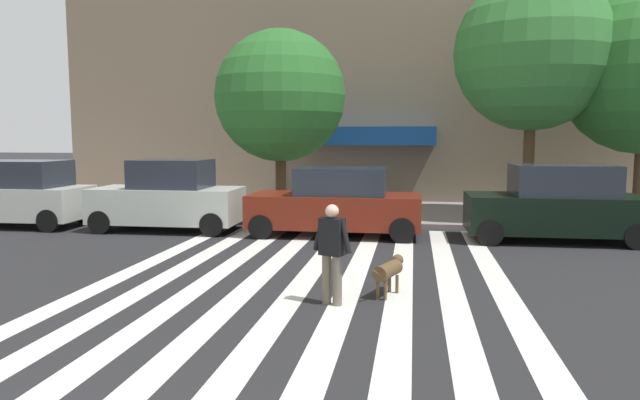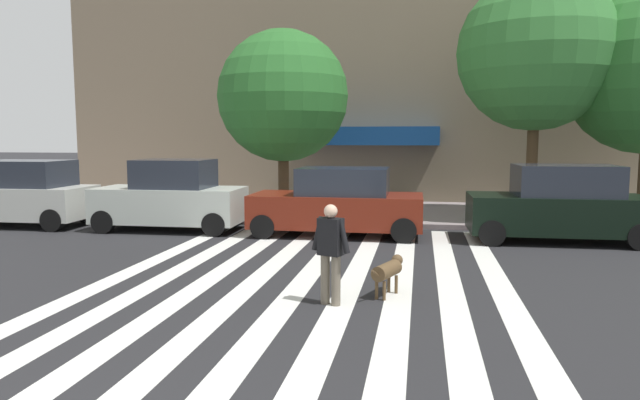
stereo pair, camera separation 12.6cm
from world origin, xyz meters
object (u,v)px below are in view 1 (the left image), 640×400
object	(u,v)px
parked_car_near_curb	(18,194)
parked_car_third_in_line	(336,203)
parked_car_fourth_in_line	(556,205)
dog_on_leash	(389,270)
street_tree_middle	(533,53)
pedestrian_dog_walker	(332,248)
parked_car_behind_first	(168,198)
street_tree_nearest	(280,96)

from	to	relation	value
parked_car_near_curb	parked_car_third_in_line	xyz separation A→B (m)	(9.77, -0.00, -0.08)
parked_car_fourth_in_line	dog_on_leash	size ratio (longest dim) A/B	4.19
parked_car_near_curb	street_tree_middle	bearing A→B (deg)	12.58
pedestrian_dog_walker	dog_on_leash	bearing A→B (deg)	38.12
street_tree_middle	parked_car_behind_first	bearing A→B (deg)	-161.97
parked_car_third_in_line	pedestrian_dog_walker	world-z (taller)	parked_car_third_in_line
parked_car_near_curb	parked_car_fourth_in_line	world-z (taller)	parked_car_near_curb
parked_car_behind_first	parked_car_fourth_in_line	size ratio (longest dim) A/B	0.96
parked_car_near_curb	parked_car_behind_first	world-z (taller)	parked_car_behind_first
parked_car_near_curb	street_tree_middle	distance (m)	16.40
street_tree_middle	parked_car_third_in_line	bearing A→B (deg)	-148.71
dog_on_leash	parked_car_third_in_line	bearing A→B (deg)	106.31
street_tree_middle	pedestrian_dog_walker	distance (m)	11.90
parked_car_third_in_line	street_tree_middle	distance (m)	7.96
street_tree_middle	dog_on_leash	size ratio (longest dim) A/B	7.13
parked_car_near_curb	parked_car_behind_first	size ratio (longest dim) A/B	1.00
parked_car_behind_first	street_tree_nearest	distance (m)	4.91
street_tree_nearest	dog_on_leash	distance (m)	10.06
parked_car_behind_first	street_tree_middle	xyz separation A→B (m)	(10.58, 3.44, 4.33)
street_tree_nearest	dog_on_leash	size ratio (longest dim) A/B	5.64
parked_car_near_curb	dog_on_leash	size ratio (longest dim) A/B	4.00
street_tree_nearest	dog_on_leash	world-z (taller)	street_tree_nearest
parked_car_behind_first	pedestrian_dog_walker	size ratio (longest dim) A/B	2.59
dog_on_leash	street_tree_nearest	bearing A→B (deg)	114.62
parked_car_near_curb	dog_on_leash	xyz separation A→B (m)	(11.47, -5.81, -0.53)
street_tree_nearest	street_tree_middle	bearing A→B (deg)	5.08
parked_car_fourth_in_line	parked_car_behind_first	bearing A→B (deg)	-180.00
parked_car_third_in_line	street_tree_nearest	world-z (taller)	street_tree_nearest
parked_car_third_in_line	parked_car_fourth_in_line	world-z (taller)	parked_car_fourth_in_line
parked_car_behind_first	pedestrian_dog_walker	world-z (taller)	parked_car_behind_first
parked_car_fourth_in_line	street_tree_middle	world-z (taller)	street_tree_middle
street_tree_nearest	pedestrian_dog_walker	world-z (taller)	street_tree_nearest
parked_car_near_curb	parked_car_behind_first	distance (m)	4.85
pedestrian_dog_walker	dog_on_leash	distance (m)	1.23
parked_car_near_curb	street_tree_nearest	distance (m)	8.59
street_tree_nearest	pedestrian_dog_walker	bearing A→B (deg)	-71.85
parked_car_fourth_in_line	street_tree_nearest	world-z (taller)	street_tree_nearest
parked_car_fourth_in_line	dog_on_leash	xyz separation A→B (m)	(-4.05, -5.81, -0.52)
parked_car_behind_first	dog_on_leash	world-z (taller)	parked_car_behind_first
parked_car_fourth_in_line	pedestrian_dog_walker	xyz separation A→B (m)	(-4.94, -6.51, -0.03)
parked_car_near_curb	parked_car_behind_first	xyz separation A→B (m)	(4.85, -0.00, -0.02)
pedestrian_dog_walker	parked_car_near_curb	bearing A→B (deg)	148.42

